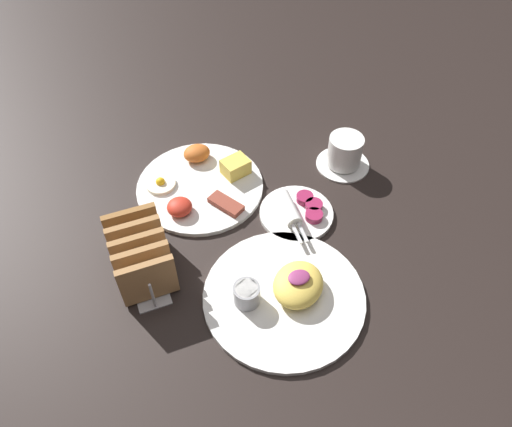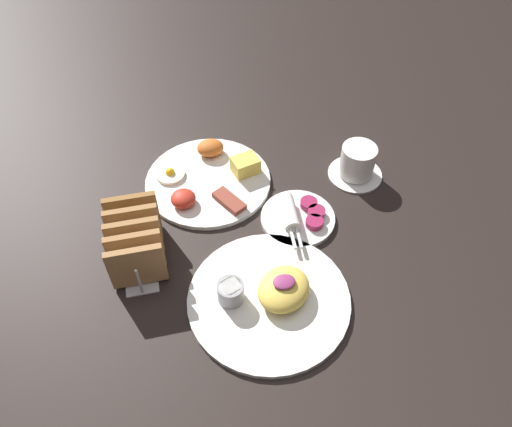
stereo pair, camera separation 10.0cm
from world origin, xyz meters
TOP-DOWN VIEW (x-y plane):
  - ground_plane at (0.00, 0.00)m, footprint 3.00×3.00m
  - plate_breakfast at (0.00, 0.20)m, footprint 0.27×0.27m
  - plate_condiments at (0.16, 0.05)m, footprint 0.15×0.17m
  - plate_foreground at (0.06, -0.12)m, footprint 0.29×0.29m
  - toast_rack at (-0.16, 0.03)m, footprint 0.10×0.18m
  - coffee_cup at (0.32, 0.15)m, footprint 0.12×0.12m

SIDE VIEW (x-z plane):
  - ground_plane at x=0.00m, z-range 0.00..0.00m
  - plate_breakfast at x=0.00m, z-range -0.01..0.03m
  - plate_condiments at x=0.16m, z-range -0.01..0.03m
  - plate_foreground at x=0.06m, z-range -0.01..0.04m
  - coffee_cup at x=0.32m, z-range 0.00..0.08m
  - toast_rack at x=-0.16m, z-range 0.00..0.10m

